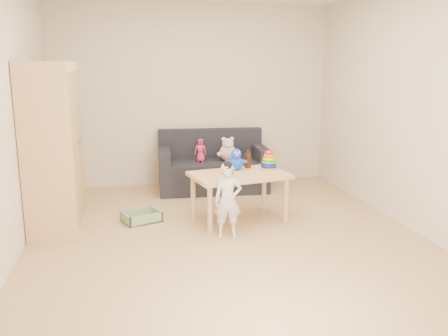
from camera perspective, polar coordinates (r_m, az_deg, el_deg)
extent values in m
plane|color=tan|center=(5.08, 0.01, -7.81)|extent=(4.50, 4.50, 0.00)
plane|color=beige|center=(7.00, -3.73, 8.65)|extent=(4.00, 0.00, 4.00)
plane|color=beige|center=(2.64, 9.89, 2.34)|extent=(4.00, 0.00, 4.00)
plane|color=beige|center=(4.80, -24.20, 5.91)|extent=(0.00, 4.50, 4.50)
plane|color=beige|center=(5.54, 20.87, 6.90)|extent=(0.00, 4.50, 4.50)
cube|color=#E6B57E|center=(5.35, -19.88, 2.36)|extent=(0.49, 0.99, 1.78)
cube|color=black|center=(6.71, -1.34, -0.89)|extent=(1.54, 0.83, 0.42)
cube|color=#DEB77A|center=(5.39, 1.83, -3.50)|extent=(1.16, 0.86, 0.55)
imported|color=silver|center=(4.87, 0.46, -4.01)|extent=(0.30, 0.23, 0.75)
imported|color=#D7285F|center=(6.56, -2.85, 2.11)|extent=(0.19, 0.15, 0.32)
cylinder|color=yellow|center=(5.56, 5.39, -0.01)|extent=(0.17, 0.17, 0.02)
cylinder|color=silver|center=(5.54, 5.41, 1.02)|extent=(0.02, 0.02, 0.20)
torus|color=#160BBF|center=(5.55, 5.40, 0.30)|extent=(0.19, 0.19, 0.04)
torus|color=green|center=(5.55, 5.40, 0.71)|extent=(0.17, 0.17, 0.04)
torus|color=#D3C10B|center=(5.54, 5.41, 1.11)|extent=(0.14, 0.14, 0.04)
torus|color=orange|center=(5.53, 5.42, 1.50)|extent=(0.12, 0.12, 0.04)
torus|color=#F50E39|center=(5.52, 5.43, 1.86)|extent=(0.10, 0.10, 0.03)
cylinder|color=black|center=(5.59, 2.88, 0.86)|extent=(0.07, 0.07, 0.17)
cylinder|color=black|center=(5.57, 2.89, 1.84)|extent=(0.03, 0.03, 0.05)
cylinder|color=black|center=(5.56, 2.90, 2.12)|extent=(0.04, 0.04, 0.01)
cube|color=yellow|center=(5.42, -0.09, -0.31)|extent=(0.25, 0.25, 0.01)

